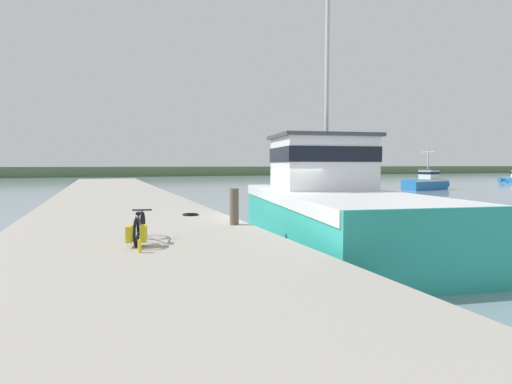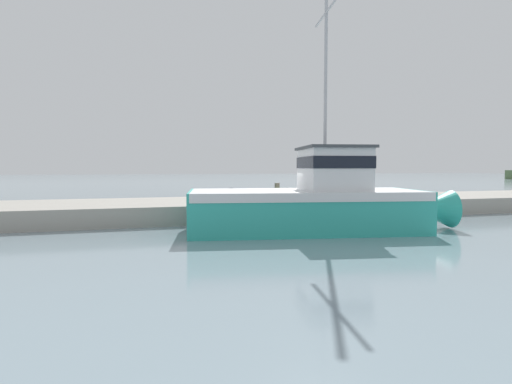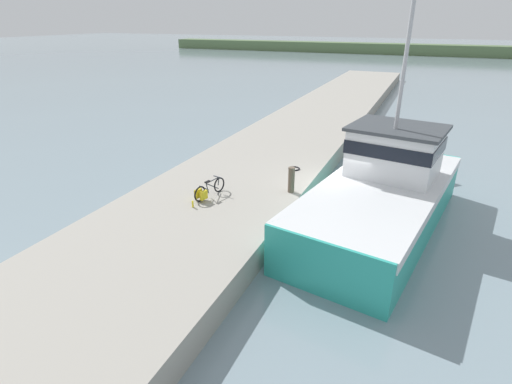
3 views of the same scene
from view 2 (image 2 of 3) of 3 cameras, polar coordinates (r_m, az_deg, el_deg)
The scene contains 7 objects.
ground_plane at distance 19.39m, azimuth 7.82°, elevation -4.66°, with size 320.00×320.00×0.00m, color gray.
dock_pier at distance 23.41m, azimuth 3.43°, elevation -2.10°, with size 6.37×80.00×0.92m, color #A39E93.
fishing_boat_main at distance 17.41m, azimuth 8.63°, elevation -1.20°, with size 5.47×11.91×11.14m.
bicycle_touring at distance 22.58m, azimuth -3.71°, elevation -0.35°, with size 0.66×1.69×0.68m.
mooring_post at distance 20.41m, azimuth 3.03°, elevation -0.17°, with size 0.26×0.26×1.03m, color brown.
hose_coil at distance 22.05m, azimuth 8.64°, elevation -1.20°, with size 0.54×0.54×0.06m, color black.
water_bottle_on_curb at distance 22.48m, azimuth -6.05°, elevation -0.84°, with size 0.07×0.07×0.25m, color yellow.
Camera 2 is at (17.53, -7.82, 2.73)m, focal length 28.00 mm.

